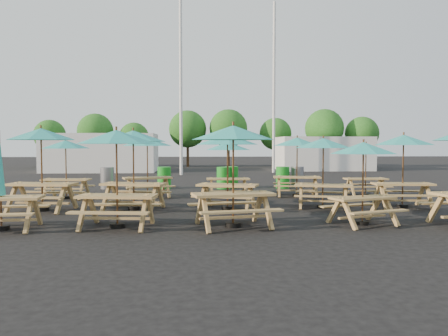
{
  "coord_description": "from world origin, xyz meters",
  "views": [
    {
      "loc": [
        -1.07,
        -14.79,
        1.96
      ],
      "look_at": [
        0.0,
        1.5,
        1.1
      ],
      "focal_mm": 35.0,
      "sensor_mm": 36.0,
      "label": 1
    }
  ],
  "objects": [
    {
      "name": "picnic_unit_4",
      "position": [
        -2.94,
        -1.5,
        2.06
      ],
      "size": [
        2.36,
        2.36,
        2.42
      ],
      "rotation": [
        0.0,
        0.0,
        -0.24
      ],
      "color": "#A37748",
      "rests_on": "ground"
    },
    {
      "name": "waste_bin_4",
      "position": [
        2.89,
        4.77,
        0.49
      ],
      "size": [
        0.61,
        0.61,
        0.98
      ],
      "primitive_type": "cylinder",
      "color": "#198B1E",
      "rests_on": "ground"
    },
    {
      "name": "mast_0",
      "position": [
        -2.0,
        14.0,
        6.0
      ],
      "size": [
        0.2,
        0.2,
        12.0
      ],
      "primitive_type": "cylinder",
      "color": "silver",
      "rests_on": "ground"
    },
    {
      "name": "tree_7",
      "position": [
        13.63,
        22.92,
        2.99
      ],
      "size": [
        2.95,
        2.95,
        4.48
      ],
      "color": "#382314",
      "rests_on": "ground"
    },
    {
      "name": "event_tent_0",
      "position": [
        -8.0,
        18.0,
        1.4
      ],
      "size": [
        8.0,
        4.0,
        2.8
      ],
      "primitive_type": "cube",
      "color": "silver",
      "rests_on": "ground"
    },
    {
      "name": "waste_bin_3",
      "position": [
        0.58,
        5.09,
        0.49
      ],
      "size": [
        0.61,
        0.61,
        0.98
      ],
      "primitive_type": "cylinder",
      "color": "#198B1E",
      "rests_on": "ground"
    },
    {
      "name": "event_tent_1",
      "position": [
        9.0,
        19.0,
        1.3
      ],
      "size": [
        7.0,
        4.0,
        2.6
      ],
      "primitive_type": "cube",
      "color": "silver",
      "rests_on": "ground"
    },
    {
      "name": "picnic_unit_2",
      "position": [
        -5.79,
        1.45,
        1.84
      ],
      "size": [
        1.88,
        1.88,
        2.16
      ],
      "rotation": [
        0.0,
        0.0,
        -0.08
      ],
      "color": "#A37748",
      "rests_on": "ground"
    },
    {
      "name": "picnic_unit_7",
      "position": [
        -0.1,
        -1.64,
        1.97
      ],
      "size": [
        2.35,
        2.35,
        2.32
      ],
      "rotation": [
        0.0,
        0.0,
        -0.32
      ],
      "color": "#A37748",
      "rests_on": "ground"
    },
    {
      "name": "waste_bin_1",
      "position": [
        -2.47,
        4.96,
        0.49
      ],
      "size": [
        0.61,
        0.61,
        0.98
      ],
      "primitive_type": "cylinder",
      "color": "#198B1E",
      "rests_on": "ground"
    },
    {
      "name": "tree_3",
      "position": [
        -1.75,
        24.72,
        3.41
      ],
      "size": [
        3.36,
        3.36,
        5.09
      ],
      "color": "#382314",
      "rests_on": "ground"
    },
    {
      "name": "picnic_unit_14",
      "position": [
        5.5,
        1.61,
        1.74
      ],
      "size": [
        1.65,
        1.65,
        2.04
      ],
      "rotation": [
        0.0,
        0.0,
        -0.01
      ],
      "color": "#A37748",
      "rests_on": "ground"
    },
    {
      "name": "ground",
      "position": [
        0.0,
        0.0,
        0.0
      ],
      "size": [
        120.0,
        120.0,
        0.0
      ],
      "primitive_type": "plane",
      "color": "black",
      "rests_on": "ground"
    },
    {
      "name": "tree_1",
      "position": [
        -9.74,
        23.9,
        3.15
      ],
      "size": [
        3.11,
        3.11,
        4.72
      ],
      "color": "#382314",
      "rests_on": "ground"
    },
    {
      "name": "tree_2",
      "position": [
        -6.39,
        23.65,
        2.62
      ],
      "size": [
        2.59,
        2.59,
        3.93
      ],
      "color": "#382314",
      "rests_on": "ground"
    },
    {
      "name": "waste_bin_5",
      "position": [
        3.61,
        4.99,
        0.49
      ],
      "size": [
        0.61,
        0.61,
        0.98
      ],
      "primitive_type": "cylinder",
      "color": "gray",
      "rests_on": "ground"
    },
    {
      "name": "waste_bin_2",
      "position": [
        0.19,
        4.66,
        0.49
      ],
      "size": [
        0.61,
        0.61,
        0.98
      ],
      "primitive_type": "cylinder",
      "color": "#198B1E",
      "rests_on": "ground"
    },
    {
      "name": "picnic_unit_9",
      "position": [
        3.03,
        -4.38,
        1.75
      ],
      "size": [
        2.08,
        2.08,
        2.05
      ],
      "rotation": [
        0.0,
        0.0,
        0.32
      ],
      "color": "#A37748",
      "rests_on": "ground"
    },
    {
      "name": "picnic_unit_11",
      "position": [
        2.81,
        1.67,
        1.93
      ],
      "size": [
        2.08,
        2.08,
        2.27
      ],
      "rotation": [
        0.0,
        0.0,
        -0.15
      ],
      "color": "#A37748",
      "rests_on": "ground"
    },
    {
      "name": "picnic_unit_10",
      "position": [
        2.89,
        -1.5,
        1.87
      ],
      "size": [
        2.17,
        2.17,
        2.2
      ],
      "rotation": [
        0.0,
        0.0,
        -0.26
      ],
      "color": "#A37748",
      "rests_on": "ground"
    },
    {
      "name": "picnic_unit_5",
      "position": [
        -2.87,
        1.69,
        1.93
      ],
      "size": [
        2.28,
        2.28,
        2.27
      ],
      "rotation": [
        0.0,
        0.0,
        0.3
      ],
      "color": "#A37748",
      "rests_on": "ground"
    },
    {
      "name": "tree_4",
      "position": [
        1.9,
        24.26,
        3.46
      ],
      "size": [
        3.41,
        3.41,
        5.17
      ],
      "color": "#382314",
      "rests_on": "ground"
    },
    {
      "name": "picnic_unit_8",
      "position": [
        0.17,
        1.76,
        1.78
      ],
      "size": [
        1.7,
        1.7,
        2.09
      ],
      "rotation": [
        0.0,
        0.0,
        -0.01
      ],
      "color": "#A37748",
      "rests_on": "ground"
    },
    {
      "name": "picnic_unit_3",
      "position": [
        -2.92,
        -4.39,
        1.99
      ],
      "size": [
        2.1,
        2.1,
        2.33
      ],
      "rotation": [
        0.0,
        0.0,
        -0.12
      ],
      "color": "#A37748",
      "rests_on": "ground"
    },
    {
      "name": "picnic_unit_6",
      "position": [
        -0.18,
        -4.49,
        2.08
      ],
      "size": [
        2.32,
        2.32,
        2.45
      ],
      "rotation": [
        0.0,
        0.0,
        0.2
      ],
      "color": "#A37748",
      "rests_on": "ground"
    },
    {
      "name": "picnic_unit_13",
      "position": [
        5.42,
        -1.57,
        1.96
      ],
      "size": [
        2.02,
        2.02,
        2.3
      ],
      "rotation": [
        0.0,
        0.0,
        -0.1
      ],
      "color": "#A37748",
      "rests_on": "ground"
    },
    {
      "name": "mast_1",
      "position": [
        4.5,
        16.0,
        6.0
      ],
      "size": [
        0.2,
        0.2,
        12.0
      ],
      "primitive_type": "cylinder",
      "color": "silver",
      "rests_on": "ground"
    },
    {
      "name": "picnic_unit_0",
      "position": [
        -5.55,
        -4.49,
        0.95
      ],
      "size": [
        1.91,
        1.69,
        2.3
      ],
      "rotation": [
        0.0,
        0.0,
        0.07
      ],
      "color": "#A37748",
      "rests_on": "ground"
    },
    {
      "name": "tree_5",
      "position": [
        6.22,
        24.67,
        2.97
      ],
      "size": [
        2.94,
        2.94,
        4.45
      ],
      "color": "#382314",
      "rests_on": "ground"
    },
    {
      "name": "tree_0",
      "position": [
        -14.07,
        25.25,
        2.83
      ],
      "size": [
        2.8,
        2.8,
        4.24
      ],
      "color": "#382314",
      "rests_on": "ground"
    },
    {
      "name": "tree_6",
      "position": [
        10.23,
        22.9,
        3.43
      ],
      "size": [
        3.38,
        3.38,
        5.13
      ],
      "color": "#382314",
      "rests_on": "ground"
    },
    {
      "name": "picnic_unit_1",
      "position": [
        -5.62,
        -1.57,
        2.11
      ],
      "size": [
        2.3,
        2.3,
        2.48
      ],
      "rotation": [
        0.0,
        0.0,
        -0.16
      ],
      "color": "#A37748",
      "rests_on": "ground"
    },
    {
      "name": "waste_bin_0",
      "position": [
        -5.0,
        4.96,
        0.49
      ],
      "size": [
        0.61,
        0.61,
        0.98
      ],
      "primitive_type": "cylinder",
      "color": "gray",
      "rests_on": "ground"
    }
  ]
}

